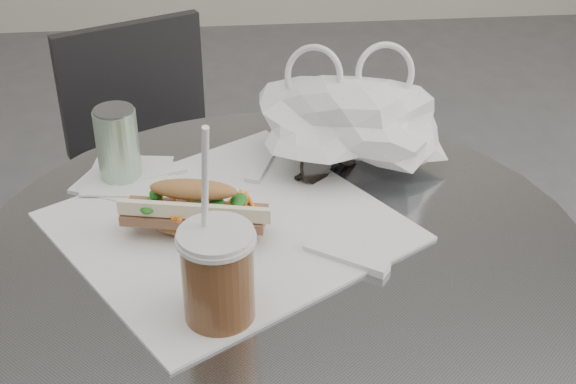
{
  "coord_description": "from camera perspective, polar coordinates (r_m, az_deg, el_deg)",
  "views": [
    {
      "loc": [
        -0.06,
        -0.58,
        1.31
      ],
      "look_at": [
        0.01,
        0.25,
        0.79
      ],
      "focal_mm": 50.0,
      "sensor_mm": 36.0,
      "label": 1
    }
  ],
  "objects": [
    {
      "name": "plastic_bag",
      "position": [
        1.13,
        4.44,
        4.87
      ],
      "size": [
        0.28,
        0.23,
        0.12
      ],
      "primitive_type": null,
      "rotation": [
        0.0,
        0.0,
        -0.19
      ],
      "color": "white",
      "rests_on": "cafe_table"
    },
    {
      "name": "sandwich_paper",
      "position": [
        1.01,
        -4.27,
        -2.44
      ],
      "size": [
        0.51,
        0.5,
        0.0
      ],
      "primitive_type": "cube",
      "rotation": [
        0.0,
        0.0,
        0.56
      ],
      "color": "white",
      "rests_on": "cafe_table"
    },
    {
      "name": "drink_can",
      "position": [
        1.1,
        -12.01,
        3.22
      ],
      "size": [
        0.06,
        0.06,
        0.11
      ],
      "color": "#4E8657",
      "rests_on": "cafe_table"
    },
    {
      "name": "chair_far",
      "position": [
        1.75,
        -8.47,
        -2.48
      ],
      "size": [
        0.42,
        0.44,
        0.75
      ],
      "rotation": [
        0.0,
        0.0,
        3.56
      ],
      "color": "#2A2A2C",
      "rests_on": "ground"
    },
    {
      "name": "sunglasses",
      "position": [
        1.12,
        3.08,
        2.44
      ],
      "size": [
        0.11,
        0.1,
        0.06
      ],
      "rotation": [
        0.0,
        0.0,
        0.71
      ],
      "color": "black",
      "rests_on": "cafe_table"
    },
    {
      "name": "napkin_stack",
      "position": [
        1.13,
        -11.29,
        1.01
      ],
      "size": [
        0.16,
        0.16,
        0.01
      ],
      "color": "white",
      "rests_on": "cafe_table"
    },
    {
      "name": "iced_coffee",
      "position": [
        0.84,
        -5.01,
        -5.86
      ],
      "size": [
        0.08,
        0.08,
        0.24
      ],
      "color": "brown",
      "rests_on": "cafe_table"
    },
    {
      "name": "banh_mi",
      "position": [
        0.98,
        -6.66,
        -1.28
      ],
      "size": [
        0.23,
        0.13,
        0.07
      ],
      "rotation": [
        0.0,
        0.0,
        -0.2
      ],
      "color": "#B16E43",
      "rests_on": "sandwich_paper"
    }
  ]
}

